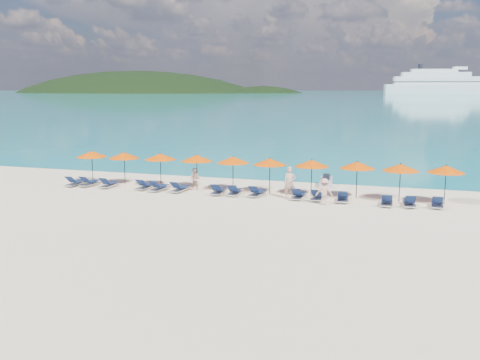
% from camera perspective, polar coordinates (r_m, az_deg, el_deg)
% --- Properties ---
extents(ground, '(1400.00, 1400.00, 0.00)m').
position_cam_1_polar(ground, '(28.68, -1.81, -3.35)').
color(ground, beige).
extents(sea, '(1600.00, 1300.00, 0.01)m').
position_cam_1_polar(sea, '(686.43, 16.97, 8.92)').
color(sea, '#1FA9B2').
rests_on(sea, ground).
extents(headland_main, '(374.00, 242.00, 126.50)m').
position_cam_1_polar(headland_main, '(646.81, -11.14, 5.76)').
color(headland_main, black).
rests_on(headland_main, ground).
extents(headland_small, '(162.00, 126.00, 85.50)m').
position_cam_1_polar(headland_small, '(609.00, 2.34, 5.97)').
color(headland_small, black).
rests_on(headland_small, ground).
extents(cruise_ship, '(121.29, 37.12, 33.35)m').
position_cam_1_polar(cruise_ship, '(551.38, 21.55, 9.43)').
color(cruise_ship, white).
rests_on(cruise_ship, ground).
extents(jetski, '(1.02, 2.19, 0.75)m').
position_cam_1_polar(jetski, '(36.24, 9.19, -0.17)').
color(jetski, '#AFAAC2').
rests_on(jetski, ground).
extents(beachgoer_a, '(0.79, 0.61, 1.93)m').
position_cam_1_polar(beachgoer_a, '(31.81, 5.32, -0.29)').
color(beachgoer_a, tan).
rests_on(beachgoer_a, ground).
extents(beachgoer_b, '(0.72, 0.44, 1.44)m').
position_cam_1_polar(beachgoer_b, '(34.41, -4.81, 0.08)').
color(beachgoer_b, tan).
rests_on(beachgoer_b, ground).
extents(beachgoer_c, '(1.03, 0.59, 1.51)m').
position_cam_1_polar(beachgoer_c, '(30.42, 8.99, -1.24)').
color(beachgoer_c, tan).
rests_on(beachgoer_c, ground).
extents(umbrella_0, '(2.10, 2.10, 2.28)m').
position_cam_1_polar(umbrella_0, '(38.11, -15.54, 2.68)').
color(umbrella_0, black).
rests_on(umbrella_0, ground).
extents(umbrella_1, '(2.10, 2.10, 2.28)m').
position_cam_1_polar(umbrella_1, '(36.88, -12.26, 2.58)').
color(umbrella_1, black).
rests_on(umbrella_1, ground).
extents(umbrella_2, '(2.10, 2.10, 2.28)m').
position_cam_1_polar(umbrella_2, '(35.80, -8.51, 2.49)').
color(umbrella_2, black).
rests_on(umbrella_2, ground).
extents(umbrella_3, '(2.10, 2.10, 2.28)m').
position_cam_1_polar(umbrella_3, '(34.78, -4.63, 2.35)').
color(umbrella_3, black).
rests_on(umbrella_3, ground).
extents(umbrella_4, '(2.10, 2.10, 2.28)m').
position_cam_1_polar(umbrella_4, '(33.84, -0.76, 2.17)').
color(umbrella_4, black).
rests_on(umbrella_4, ground).
extents(umbrella_5, '(2.10, 2.10, 2.28)m').
position_cam_1_polar(umbrella_5, '(33.05, 3.20, 1.97)').
color(umbrella_5, black).
rests_on(umbrella_5, ground).
extents(umbrella_6, '(2.10, 2.10, 2.28)m').
position_cam_1_polar(umbrella_6, '(32.60, 7.66, 1.79)').
color(umbrella_6, black).
rests_on(umbrella_6, ground).
extents(umbrella_7, '(2.10, 2.10, 2.28)m').
position_cam_1_polar(umbrella_7, '(32.30, 12.40, 1.57)').
color(umbrella_7, black).
rests_on(umbrella_7, ground).
extents(umbrella_8, '(2.10, 2.10, 2.28)m').
position_cam_1_polar(umbrella_8, '(31.98, 16.76, 1.29)').
color(umbrella_8, black).
rests_on(umbrella_8, ground).
extents(umbrella_9, '(2.10, 2.10, 2.28)m').
position_cam_1_polar(umbrella_9, '(32.12, 21.14, 1.09)').
color(umbrella_9, black).
rests_on(umbrella_9, ground).
extents(lounger_0, '(0.62, 1.70, 0.66)m').
position_cam_1_polar(lounger_0, '(37.59, -17.17, -0.25)').
color(lounger_0, silver).
rests_on(lounger_0, ground).
extents(lounger_1, '(0.73, 1.74, 0.66)m').
position_cam_1_polar(lounger_1, '(37.21, -15.72, -0.27)').
color(lounger_1, silver).
rests_on(lounger_1, ground).
extents(lounger_2, '(0.66, 1.71, 0.66)m').
position_cam_1_polar(lounger_2, '(36.37, -13.84, -0.42)').
color(lounger_2, silver).
rests_on(lounger_2, ground).
extents(lounger_3, '(0.66, 1.72, 0.66)m').
position_cam_1_polar(lounger_3, '(35.26, -10.08, -0.60)').
color(lounger_3, silver).
rests_on(lounger_3, ground).
extents(lounger_4, '(0.78, 1.75, 0.66)m').
position_cam_1_polar(lounger_4, '(34.53, -8.63, -0.78)').
color(lounger_4, silver).
rests_on(lounger_4, ground).
extents(lounger_5, '(0.75, 1.74, 0.66)m').
position_cam_1_polar(lounger_5, '(34.05, -6.49, -0.88)').
color(lounger_5, silver).
rests_on(lounger_5, ground).
extents(lounger_6, '(0.71, 1.73, 0.66)m').
position_cam_1_polar(lounger_6, '(33.08, -2.33, -1.14)').
color(lounger_6, silver).
rests_on(lounger_6, ground).
extents(lounger_7, '(0.76, 1.74, 0.66)m').
position_cam_1_polar(lounger_7, '(32.81, -0.57, -1.23)').
color(lounger_7, silver).
rests_on(lounger_7, ground).
extents(lounger_8, '(0.76, 1.75, 0.66)m').
position_cam_1_polar(lounger_8, '(32.49, 1.81, -1.35)').
color(lounger_8, silver).
rests_on(lounger_8, ground).
extents(lounger_9, '(0.67, 1.72, 0.66)m').
position_cam_1_polar(lounger_9, '(31.90, 6.25, -1.61)').
color(lounger_9, silver).
rests_on(lounger_9, ground).
extents(lounger_10, '(0.72, 1.73, 0.66)m').
position_cam_1_polar(lounger_10, '(31.71, 8.31, -1.73)').
color(lounger_10, silver).
rests_on(lounger_10, ground).
extents(lounger_11, '(0.79, 1.75, 0.66)m').
position_cam_1_polar(lounger_11, '(31.55, 10.92, -1.86)').
color(lounger_11, silver).
rests_on(lounger_11, ground).
extents(lounger_12, '(0.66, 1.71, 0.66)m').
position_cam_1_polar(lounger_12, '(31.05, 15.40, -2.23)').
color(lounger_12, silver).
rests_on(lounger_12, ground).
extents(lounger_13, '(0.77, 1.75, 0.66)m').
position_cam_1_polar(lounger_13, '(31.17, 17.62, -2.29)').
color(lounger_13, silver).
rests_on(lounger_13, ground).
extents(lounger_14, '(0.67, 1.72, 0.66)m').
position_cam_1_polar(lounger_14, '(31.45, 20.29, -2.34)').
color(lounger_14, silver).
rests_on(lounger_14, ground).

